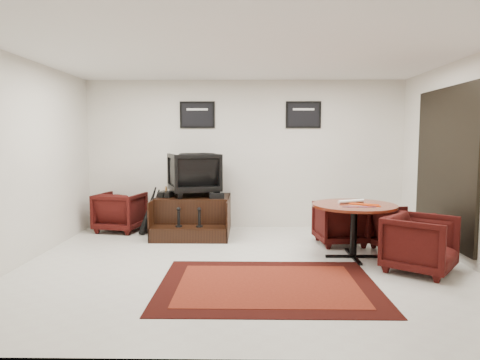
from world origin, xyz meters
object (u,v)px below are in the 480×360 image
(armchair_side, at_px, (120,210))
(table_chair_corner, at_px, (420,241))
(shine_chair, at_px, (194,172))
(table_chair_back, at_px, (340,221))
(shine_podium, at_px, (193,216))
(meeting_table, at_px, (354,211))
(table_chair_window, at_px, (401,228))

(armchair_side, xyz_separation_m, table_chair_corner, (4.55, -2.37, 0.01))
(shine_chair, relative_size, table_chair_back, 1.15)
(shine_podium, relative_size, meeting_table, 1.13)
(table_chair_window, bearing_deg, meeting_table, 97.69)
(armchair_side, height_order, table_chair_corner, table_chair_corner)
(table_chair_window, bearing_deg, shine_podium, 54.16)
(shine_podium, bearing_deg, shine_chair, 90.00)
(shine_chair, relative_size, table_chair_corner, 1.08)
(shine_podium, relative_size, table_chair_corner, 1.66)
(shine_chair, xyz_separation_m, table_chair_corner, (3.17, -2.32, -0.70))
(shine_chair, relative_size, table_chair_window, 1.22)
(table_chair_window, bearing_deg, table_chair_back, 45.50)
(shine_chair, relative_size, meeting_table, 0.73)
(table_chair_back, relative_size, table_chair_corner, 0.94)
(shine_podium, height_order, shine_chair, shine_chair)
(meeting_table, height_order, table_chair_corner, table_chair_corner)
(shine_podium, bearing_deg, table_chair_window, -19.86)
(meeting_table, bearing_deg, table_chair_back, 91.89)
(table_chair_back, relative_size, table_chair_window, 1.06)
(shine_podium, height_order, table_chair_window, table_chair_window)
(table_chair_window, height_order, table_chair_corner, table_chair_corner)
(meeting_table, relative_size, table_chair_corner, 1.47)
(shine_chair, xyz_separation_m, table_chair_back, (2.46, -0.88, -0.73))
(shine_podium, height_order, armchair_side, armchair_side)
(meeting_table, height_order, table_chair_back, meeting_table)
(shine_podium, xyz_separation_m, meeting_table, (2.49, -1.54, 0.37))
(armchair_side, distance_m, table_chair_window, 4.86)
(shine_chair, bearing_deg, meeting_table, 127.18)
(table_chair_back, distance_m, table_chair_corner, 1.61)
(table_chair_corner, bearing_deg, armchair_side, 100.04)
(table_chair_back, bearing_deg, table_chair_window, 144.41)
(table_chair_corner, bearing_deg, table_chair_window, 31.30)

